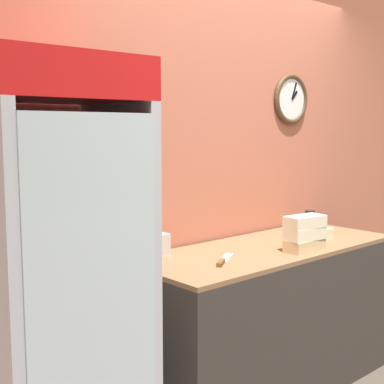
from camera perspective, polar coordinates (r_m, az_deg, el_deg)
wall_back at (r=3.44m, az=3.35°, el=2.92°), size 5.20×0.09×2.70m
prep_counter at (r=3.37m, az=7.97°, el=-13.12°), size 1.75×0.67×0.88m
beverage_cooler at (r=2.41m, az=-14.84°, el=-7.07°), size 0.67×0.64×1.88m
sandwich_stack_bottom at (r=3.15m, az=11.90°, el=-5.58°), size 0.25×0.13×0.07m
sandwich_stack_middle at (r=3.14m, az=11.93°, el=-4.35°), size 0.25×0.14×0.07m
sandwich_stack_top at (r=3.12m, az=11.96°, el=-3.11°), size 0.25×0.15×0.07m
sandwich_flat_left at (r=3.46m, az=13.14°, el=-4.48°), size 0.26×0.12×0.07m
chefs_knife at (r=2.84m, az=3.31°, el=-7.34°), size 0.27×0.20×0.02m
condiment_jar at (r=3.92m, az=12.47°, el=-2.79°), size 0.08×0.08×0.12m
napkin_dispenser at (r=2.99m, az=-3.65°, el=-5.61°), size 0.11×0.09×0.12m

